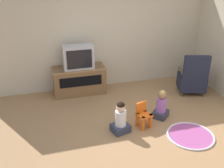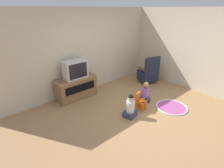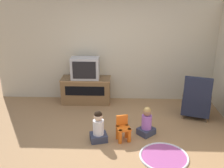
# 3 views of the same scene
# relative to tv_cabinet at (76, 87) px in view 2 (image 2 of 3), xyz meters

# --- Properties ---
(ground_plane) EXTENTS (30.00, 30.00, 0.00)m
(ground_plane) POSITION_rel_tv_cabinet_xyz_m (0.72, -1.92, -0.33)
(ground_plane) COLOR #9E754C
(wall_back) EXTENTS (5.57, 0.12, 2.54)m
(wall_back) POSITION_rel_tv_cabinet_xyz_m (0.51, 0.33, 0.94)
(wall_back) COLOR beige
(wall_back) RESTS_ON ground_plane
(wall_right) EXTENTS (0.12, 5.31, 2.54)m
(wall_right) POSITION_rel_tv_cabinet_xyz_m (3.23, -2.26, 0.94)
(wall_right) COLOR beige
(wall_right) RESTS_ON ground_plane
(tv_cabinet) EXTENTS (1.21, 0.51, 0.64)m
(tv_cabinet) POSITION_rel_tv_cabinet_xyz_m (0.00, 0.00, 0.00)
(tv_cabinet) COLOR brown
(tv_cabinet) RESTS_ON ground_plane
(television) EXTENTS (0.67, 0.33, 0.53)m
(television) POSITION_rel_tv_cabinet_xyz_m (-0.00, -0.05, 0.57)
(television) COLOR #B7B7BC
(television) RESTS_ON tv_cabinet
(black_armchair) EXTENTS (0.72, 0.68, 0.99)m
(black_armchair) POSITION_rel_tv_cabinet_xyz_m (2.53, -0.73, 0.04)
(black_armchair) COLOR brown
(black_armchair) RESTS_ON ground_plane
(yellow_kid_chair) EXTENTS (0.30, 0.30, 0.48)m
(yellow_kid_chair) POSITION_rel_tv_cabinet_xyz_m (0.92, -1.72, -0.12)
(yellow_kid_chair) COLOR orange
(yellow_kid_chair) RESTS_ON ground_plane
(play_mat) EXTENTS (0.85, 0.85, 0.04)m
(play_mat) POSITION_rel_tv_cabinet_xyz_m (1.62, -2.25, -0.32)
(play_mat) COLOR #A54C8C
(play_mat) RESTS_ON ground_plane
(child_watching_left) EXTENTS (0.40, 0.40, 0.59)m
(child_watching_left) POSITION_rel_tv_cabinet_xyz_m (1.38, -1.51, -0.08)
(child_watching_left) COLOR #33384C
(child_watching_left) RESTS_ON ground_plane
(child_watching_center) EXTENTS (0.37, 0.34, 0.61)m
(child_watching_center) POSITION_rel_tv_cabinet_xyz_m (0.46, -1.77, -0.07)
(child_watching_center) COLOR #33384C
(child_watching_center) RESTS_ON ground_plane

